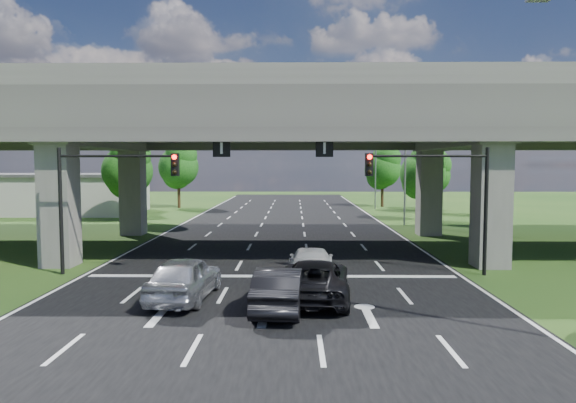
{
  "coord_description": "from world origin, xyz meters",
  "views": [
    {
      "loc": [
        1.05,
        -19.98,
        5.18
      ],
      "look_at": [
        0.69,
        8.39,
        3.16
      ],
      "focal_mm": 32.0,
      "sensor_mm": 36.0,
      "label": 1
    }
  ],
  "objects_px": {
    "streetlight_far": "(401,157)",
    "streetlight_beyond": "(372,159)",
    "signal_right": "(440,186)",
    "car_dark": "(279,289)",
    "signal_left": "(106,186)",
    "car_trailing": "(315,280)",
    "car_silver": "(185,278)",
    "car_white": "(311,263)"
  },
  "relations": [
    {
      "from": "car_silver",
      "to": "car_trailing",
      "type": "height_order",
      "value": "car_silver"
    },
    {
      "from": "car_dark",
      "to": "car_white",
      "type": "height_order",
      "value": "car_dark"
    },
    {
      "from": "car_white",
      "to": "car_dark",
      "type": "bearing_deg",
      "value": 78.5
    },
    {
      "from": "signal_right",
      "to": "car_dark",
      "type": "distance_m",
      "value": 10.05
    },
    {
      "from": "streetlight_far",
      "to": "streetlight_beyond",
      "type": "distance_m",
      "value": 16.0
    },
    {
      "from": "streetlight_far",
      "to": "car_trailing",
      "type": "bearing_deg",
      "value": -108.55
    },
    {
      "from": "streetlight_far",
      "to": "streetlight_beyond",
      "type": "relative_size",
      "value": 1.0
    },
    {
      "from": "streetlight_far",
      "to": "car_white",
      "type": "relative_size",
      "value": 2.04
    },
    {
      "from": "streetlight_far",
      "to": "car_trailing",
      "type": "xyz_separation_m",
      "value": [
        -8.26,
        -24.62,
        -5.05
      ]
    },
    {
      "from": "streetlight_far",
      "to": "streetlight_beyond",
      "type": "xyz_separation_m",
      "value": [
        0.0,
        16.0,
        0.0
      ]
    },
    {
      "from": "signal_left",
      "to": "car_dark",
      "type": "height_order",
      "value": "signal_left"
    },
    {
      "from": "signal_right",
      "to": "streetlight_far",
      "type": "xyz_separation_m",
      "value": [
        2.27,
        20.06,
        1.66
      ]
    },
    {
      "from": "car_silver",
      "to": "car_white",
      "type": "distance_m",
      "value": 6.18
    },
    {
      "from": "car_dark",
      "to": "car_silver",
      "type": "bearing_deg",
      "value": -17.22
    },
    {
      "from": "car_dark",
      "to": "car_trailing",
      "type": "distance_m",
      "value": 1.96
    },
    {
      "from": "streetlight_far",
      "to": "car_trailing",
      "type": "relative_size",
      "value": 1.81
    },
    {
      "from": "streetlight_beyond",
      "to": "car_silver",
      "type": "xyz_separation_m",
      "value": [
        -13.24,
        -40.7,
        -4.97
      ]
    },
    {
      "from": "car_trailing",
      "to": "signal_right",
      "type": "bearing_deg",
      "value": -138.56
    },
    {
      "from": "car_silver",
      "to": "car_trailing",
      "type": "distance_m",
      "value": 4.98
    },
    {
      "from": "signal_right",
      "to": "car_trailing",
      "type": "relative_size",
      "value": 1.09
    },
    {
      "from": "signal_left",
      "to": "car_trailing",
      "type": "relative_size",
      "value": 1.09
    },
    {
      "from": "streetlight_beyond",
      "to": "car_trailing",
      "type": "bearing_deg",
      "value": -101.5
    },
    {
      "from": "signal_right",
      "to": "streetlight_beyond",
      "type": "distance_m",
      "value": 36.17
    },
    {
      "from": "signal_left",
      "to": "car_dark",
      "type": "relative_size",
      "value": 1.29
    },
    {
      "from": "signal_left",
      "to": "car_dark",
      "type": "distance_m",
      "value": 10.82
    },
    {
      "from": "signal_right",
      "to": "signal_left",
      "type": "height_order",
      "value": "same"
    },
    {
      "from": "signal_left",
      "to": "car_trailing",
      "type": "distance_m",
      "value": 11.21
    },
    {
      "from": "signal_left",
      "to": "car_silver",
      "type": "height_order",
      "value": "signal_left"
    },
    {
      "from": "signal_left",
      "to": "streetlight_beyond",
      "type": "relative_size",
      "value": 0.6
    },
    {
      "from": "signal_right",
      "to": "car_dark",
      "type": "relative_size",
      "value": 1.29
    },
    {
      "from": "signal_left",
      "to": "streetlight_beyond",
      "type": "height_order",
      "value": "streetlight_beyond"
    },
    {
      "from": "car_white",
      "to": "car_trailing",
      "type": "relative_size",
      "value": 0.89
    },
    {
      "from": "car_trailing",
      "to": "car_white",
      "type": "bearing_deg",
      "value": -85.29
    },
    {
      "from": "car_silver",
      "to": "car_trailing",
      "type": "xyz_separation_m",
      "value": [
        4.97,
        0.09,
        -0.08
      ]
    },
    {
      "from": "streetlight_beyond",
      "to": "car_white",
      "type": "xyz_separation_m",
      "value": [
        -8.3,
        -37.0,
        -5.11
      ]
    },
    {
      "from": "signal_left",
      "to": "car_dark",
      "type": "bearing_deg",
      "value": -35.79
    },
    {
      "from": "streetlight_far",
      "to": "car_white",
      "type": "bearing_deg",
      "value": -111.56
    },
    {
      "from": "car_dark",
      "to": "car_white",
      "type": "xyz_separation_m",
      "value": [
        1.29,
        5.07,
        -0.05
      ]
    },
    {
      "from": "signal_right",
      "to": "streetlight_far",
      "type": "relative_size",
      "value": 0.6
    },
    {
      "from": "car_silver",
      "to": "car_white",
      "type": "xyz_separation_m",
      "value": [
        4.94,
        3.7,
        -0.13
      ]
    },
    {
      "from": "streetlight_beyond",
      "to": "car_dark",
      "type": "height_order",
      "value": "streetlight_beyond"
    },
    {
      "from": "streetlight_beyond",
      "to": "car_trailing",
      "type": "height_order",
      "value": "streetlight_beyond"
    }
  ]
}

